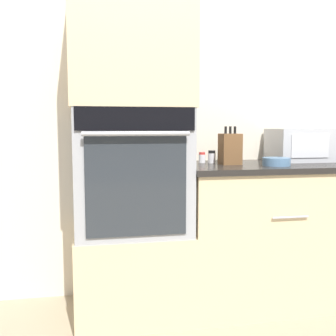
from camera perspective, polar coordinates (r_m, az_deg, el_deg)
ground_plane at (r=2.39m, az=4.30°, el=-22.38°), size 12.00×12.00×0.00m
wall_back at (r=2.72m, az=1.00°, el=8.38°), size 8.00×0.05×2.50m
oven_cabinet_base at (r=2.50m, az=-5.25°, el=-14.57°), size 0.67×0.60×0.52m
wall_oven at (r=2.35m, az=-5.38°, el=-0.30°), size 0.65×0.64×0.72m
oven_cabinet_upper at (r=2.40m, az=-5.59°, el=18.94°), size 0.67×0.60×0.87m
counter_unit at (r=2.67m, az=14.04°, el=-9.06°), size 1.10×0.63×0.90m
microwave at (r=2.83m, az=18.85°, el=3.18°), size 0.42×0.30×0.22m
knife_block at (r=2.49m, az=8.99°, el=2.77°), size 0.12×0.12×0.24m
bowl at (r=2.47m, az=15.45°, el=0.90°), size 0.17×0.17×0.05m
condiment_jar_near at (r=2.67m, az=9.91°, el=1.90°), size 0.04×0.04×0.10m
condiment_jar_mid at (r=2.57m, az=4.96°, el=1.51°), size 0.04×0.04×0.07m
condiment_jar_far at (r=2.70m, az=8.13°, el=1.90°), size 0.05×0.05×0.09m
condiment_jar_back at (r=2.55m, az=6.37°, el=1.60°), size 0.05×0.05×0.08m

